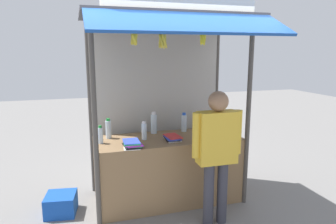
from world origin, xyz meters
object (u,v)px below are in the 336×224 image
magazine_stack_right (132,144)px  banana_bunch_inner_left (134,39)px  water_bottle_left (207,123)px  magazine_stack_far_left (220,131)px  magazine_stack_front_right (205,138)px  vendor_person (217,146)px  plastic_crate (61,204)px  water_bottle_back_left (144,131)px  banana_bunch_leftmost (203,39)px  water_bottle_far_right (108,129)px  water_bottle_front_left (184,123)px  magazine_stack_mid_left (172,138)px  banana_bunch_inner_right (163,41)px  water_bottle_center (154,123)px  water_bottle_back_right (100,135)px

magazine_stack_right → banana_bunch_inner_left: 1.24m
water_bottle_left → magazine_stack_far_left: size_ratio=0.92×
magazine_stack_front_right → vendor_person: (-0.07, -0.49, 0.05)m
magazine_stack_right → plastic_crate: size_ratio=0.79×
water_bottle_back_left → water_bottle_left: bearing=8.7°
magazine_stack_front_right → banana_bunch_leftmost: (-0.16, -0.24, 1.24)m
water_bottle_back_left → magazine_stack_right: (-0.21, -0.27, -0.08)m
water_bottle_far_right → magazine_stack_far_left: water_bottle_far_right is taller
water_bottle_front_left → magazine_stack_right: 0.99m
magazine_stack_front_right → water_bottle_far_right: bearing=158.7°
magazine_stack_mid_left → plastic_crate: bearing=174.7°
banana_bunch_inner_left → banana_bunch_inner_right: (0.31, -0.00, -0.02)m
water_bottle_front_left → vendor_person: bearing=-87.8°
magazine_stack_front_right → magazine_stack_right: (-0.95, -0.01, 0.01)m
water_bottle_center → water_bottle_far_right: size_ratio=1.14×
water_bottle_far_right → magazine_stack_front_right: bearing=-21.3°
banana_bunch_inner_left → banana_bunch_leftmost: (0.78, -0.00, 0.01)m
water_bottle_back_left → banana_bunch_inner_right: (0.11, -0.50, 1.13)m
banana_bunch_inner_left → banana_bunch_leftmost: bearing=-0.1°
water_bottle_back_right → magazine_stack_front_right: bearing=-10.9°
magazine_stack_far_left → water_bottle_front_left: bearing=152.1°
water_bottle_center → magazine_stack_far_left: size_ratio=1.05×
water_bottle_center → magazine_stack_front_right: 0.77m
water_bottle_front_left → plastic_crate: bearing=-172.0°
water_bottle_front_left → banana_bunch_inner_left: (-0.83, -0.74, 1.13)m
water_bottle_far_right → banana_bunch_inner_right: 1.43m
magazine_stack_mid_left → vendor_person: size_ratio=0.19×
water_bottle_far_right → banana_bunch_leftmost: bearing=-34.4°
banana_bunch_leftmost → vendor_person: banana_bunch_leftmost is taller
water_bottle_back_left → banana_bunch_inner_left: banana_bunch_inner_left is taller
water_bottle_front_left → magazine_stack_far_left: 0.52m
water_bottle_left → plastic_crate: 2.21m
plastic_crate → water_bottle_center: bearing=11.8°
water_bottle_back_left → magazine_stack_mid_left: size_ratio=0.82×
water_bottle_left → plastic_crate: size_ratio=0.74×
water_bottle_center → water_bottle_far_right: water_bottle_center is taller
magazine_stack_mid_left → banana_bunch_inner_right: banana_bunch_inner_right is taller
banana_bunch_inner_right → magazine_stack_front_right: bearing=20.9°
water_bottle_far_right → magazine_stack_mid_left: water_bottle_far_right is taller
banana_bunch_leftmost → plastic_crate: (-1.65, 0.50, -2.01)m
magazine_stack_right → banana_bunch_leftmost: banana_bunch_leftmost is taller
magazine_stack_far_left → banana_bunch_leftmost: bearing=-135.2°
water_bottle_far_right → water_bottle_left: bearing=-2.1°
water_bottle_back_right → banana_bunch_inner_left: 1.30m
water_bottle_center → magazine_stack_mid_left: size_ratio=1.03×
plastic_crate → magazine_stack_mid_left: bearing=-5.3°
water_bottle_center → magazine_stack_right: (-0.40, -0.54, -0.10)m
water_bottle_front_left → water_bottle_left: bearing=-16.8°
water_bottle_center → magazine_stack_right: 0.68m
water_bottle_left → magazine_stack_front_right: size_ratio=1.07×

